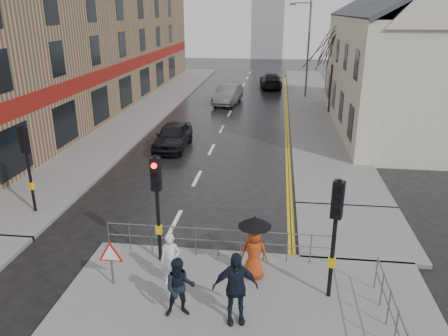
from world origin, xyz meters
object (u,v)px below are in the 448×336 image
(pedestrian_a, at_px, (171,260))
(car_parked, at_px, (173,136))
(car_mid, at_px, (228,95))
(pedestrian_with_umbrella, at_px, (254,244))
(pedestrian_d, at_px, (235,288))
(pedestrian_b, at_px, (180,288))

(pedestrian_a, height_order, car_parked, pedestrian_a)
(car_mid, bearing_deg, pedestrian_with_umbrella, -74.42)
(pedestrian_d, xyz_separation_m, car_mid, (-3.32, 26.97, -0.34))
(pedestrian_d, xyz_separation_m, car_parked, (-4.97, 14.32, -0.39))
(pedestrian_d, height_order, car_mid, pedestrian_d)
(pedestrian_a, xyz_separation_m, car_mid, (-1.39, 25.63, -0.15))
(pedestrian_a, bearing_deg, car_mid, 89.45)
(pedestrian_b, xyz_separation_m, pedestrian_d, (1.39, -0.06, 0.16))
(pedestrian_b, bearing_deg, car_mid, 80.20)
(pedestrian_with_umbrella, bearing_deg, car_parked, 113.29)
(pedestrian_d, distance_m, car_mid, 27.17)
(pedestrian_b, height_order, car_parked, pedestrian_b)
(pedestrian_d, bearing_deg, pedestrian_b, 165.91)
(pedestrian_a, xyz_separation_m, pedestrian_with_umbrella, (2.28, 0.61, 0.31))
(pedestrian_a, xyz_separation_m, car_parked, (-3.04, 12.98, -0.20))
(car_parked, distance_m, car_mid, 12.76)
(pedestrian_a, bearing_deg, car_parked, 99.53)
(pedestrian_a, distance_m, pedestrian_b, 1.39)
(pedestrian_a, distance_m, car_mid, 25.67)
(pedestrian_b, height_order, pedestrian_d, pedestrian_d)
(pedestrian_d, bearing_deg, car_parked, 97.44)
(pedestrian_b, height_order, car_mid, pedestrian_b)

